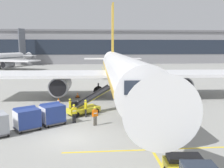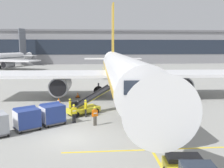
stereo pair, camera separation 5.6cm
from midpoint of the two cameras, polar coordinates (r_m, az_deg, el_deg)
The scene contains 14 objects.
ground_plane at distance 19.88m, azimuth -9.80°, elevation -12.07°, with size 600.00×600.00×0.00m, color gray.
parked_airplane at distance 34.33m, azimuth 1.82°, elevation 3.18°, with size 36.27×46.75×15.54m.
belt_loader at distance 26.38m, azimuth -6.20°, elevation -4.96°, with size 5.19×4.07×2.73m.
baggage_cart_lead at distance 23.31m, azimuth -13.45°, elevation -6.51°, with size 2.72×2.43×1.91m.
baggage_cart_second at distance 22.41m, azimuth -18.81°, elevation -7.35°, with size 2.72×2.43×1.91m.
ground_crew_by_loader at distance 23.36m, azimuth -8.67°, elevation -6.35°, with size 0.54×0.36×1.74m.
ground_crew_by_carts at distance 25.13m, azimuth -6.05°, elevation -5.24°, with size 0.29×0.57×1.74m.
ground_crew_marshaller at distance 22.36m, azimuth -3.95°, elevation -6.94°, with size 0.54×0.36×1.74m.
ground_crew_wingwalker at distance 25.93m, azimuth -9.53°, elevation -4.88°, with size 0.31×0.56×1.74m.
safety_cone_engine_keepout at distance 34.86m, azimuth -7.87°, elevation -2.51°, with size 0.62×0.62×0.70m.
safety_cone_wingtip at distance 31.14m, azimuth -12.08°, elevation -3.85°, with size 0.71×0.71×0.80m.
apron_guidance_line_lead_in at distance 34.08m, azimuth 2.02°, elevation -3.26°, with size 0.20×110.00×0.01m.
apron_guidance_line_stop_bar at distance 17.83m, azimuth 8.73°, elevation -14.50°, with size 12.00×0.20×0.01m.
terminal_building at distance 110.02m, azimuth 0.30°, elevation 8.37°, with size 120.64×18.59×13.57m.
Camera 1 is at (1.69, -18.55, 6.93)m, focal length 40.31 mm.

